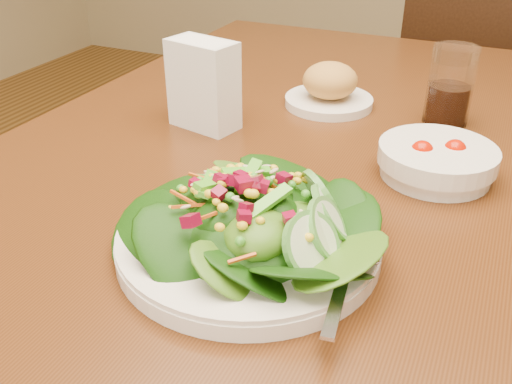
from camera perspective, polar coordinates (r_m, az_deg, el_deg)
dining_table at (r=0.89m, az=4.35°, el=-1.87°), size 0.90×1.40×0.75m
chair_far at (r=1.86m, az=20.99°, el=8.78°), size 0.47×0.47×0.95m
salad_plate at (r=0.61m, az=0.07°, el=-3.57°), size 0.29×0.29×0.08m
bread_plate at (r=1.01m, az=7.36°, el=10.23°), size 0.15×0.15×0.08m
tomato_bowl at (r=0.80m, az=17.61°, el=3.00°), size 0.16×0.16×0.05m
drinking_glass at (r=0.97m, az=18.78°, el=9.54°), size 0.07×0.07×0.12m
napkin_holder at (r=0.90m, az=-5.28°, el=10.86°), size 0.12×0.08×0.14m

